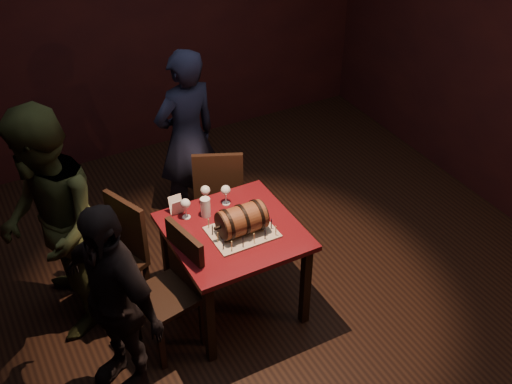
# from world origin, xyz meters

# --- Properties ---
(room_shell) EXTENTS (5.04, 5.04, 2.80)m
(room_shell) POSITION_xyz_m (0.00, 0.00, 1.40)
(room_shell) COLOR black
(room_shell) RESTS_ON ground
(pub_table) EXTENTS (0.90, 0.90, 0.75)m
(pub_table) POSITION_xyz_m (-0.19, -0.03, 0.64)
(pub_table) COLOR #460B11
(pub_table) RESTS_ON ground
(cake_board) EXTENTS (0.45, 0.35, 0.01)m
(cake_board) POSITION_xyz_m (-0.16, -0.09, 0.76)
(cake_board) COLOR #AD9E8B
(cake_board) RESTS_ON pub_table
(barrel_cake) EXTENTS (0.38, 0.22, 0.22)m
(barrel_cake) POSITION_xyz_m (-0.16, -0.09, 0.87)
(barrel_cake) COLOR brown
(barrel_cake) RESTS_ON cake_board
(birthday_candles) EXTENTS (0.40, 0.30, 0.09)m
(birthday_candles) POSITION_xyz_m (-0.16, -0.09, 0.80)
(birthday_candles) COLOR #FFEA98
(birthday_candles) RESTS_ON cake_board
(wine_glass_left) EXTENTS (0.07, 0.07, 0.16)m
(wine_glass_left) POSITION_xyz_m (-0.43, 0.26, 0.87)
(wine_glass_left) COLOR silver
(wine_glass_left) RESTS_ON pub_table
(wine_glass_mid) EXTENTS (0.07, 0.07, 0.16)m
(wine_glass_mid) POSITION_xyz_m (-0.24, 0.34, 0.87)
(wine_glass_mid) COLOR silver
(wine_glass_mid) RESTS_ON pub_table
(wine_glass_right) EXTENTS (0.07, 0.07, 0.16)m
(wine_glass_right) POSITION_xyz_m (-0.11, 0.27, 0.87)
(wine_glass_right) COLOR silver
(wine_glass_right) RESTS_ON pub_table
(pint_of_ale) EXTENTS (0.07, 0.07, 0.15)m
(pint_of_ale) POSITION_xyz_m (-0.30, 0.21, 0.82)
(pint_of_ale) COLOR silver
(pint_of_ale) RESTS_ON pub_table
(menu_card) EXTENTS (0.10, 0.05, 0.13)m
(menu_card) POSITION_xyz_m (-0.47, 0.33, 0.81)
(menu_card) COLOR white
(menu_card) RESTS_ON pub_table
(chair_back) EXTENTS (0.53, 0.53, 0.93)m
(chair_back) POSITION_xyz_m (0.05, 0.74, 0.52)
(chair_back) COLOR black
(chair_back) RESTS_ON ground
(chair_left_rear) EXTENTS (0.52, 0.52, 0.93)m
(chair_left_rear) POSITION_xyz_m (-0.92, 0.39, 0.52)
(chair_left_rear) COLOR black
(chair_left_rear) RESTS_ON ground
(chair_left_front) EXTENTS (0.47, 0.47, 0.93)m
(chair_left_front) POSITION_xyz_m (-0.68, -0.11, 0.52)
(chair_left_front) COLOR black
(chair_left_front) RESTS_ON ground
(person_back) EXTENTS (0.64, 0.48, 1.60)m
(person_back) POSITION_xyz_m (-0.02, 1.19, 0.80)
(person_back) COLOR #191B32
(person_back) RESTS_ON ground
(person_left_rear) EXTENTS (0.76, 0.93, 1.76)m
(person_left_rear) POSITION_xyz_m (-1.34, 0.44, 0.88)
(person_left_rear) COLOR #384020
(person_left_rear) RESTS_ON ground
(person_left_front) EXTENTS (0.65, 0.93, 1.47)m
(person_left_front) POSITION_xyz_m (-1.16, -0.28, 0.73)
(person_left_front) COLOR black
(person_left_front) RESTS_ON ground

